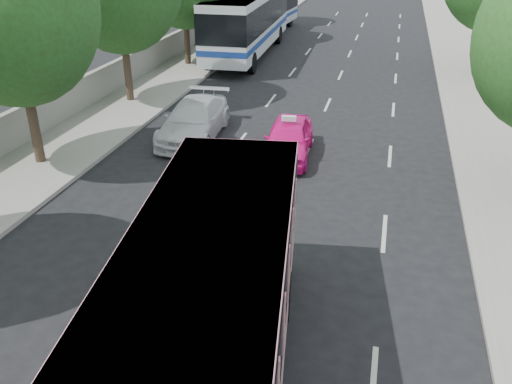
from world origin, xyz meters
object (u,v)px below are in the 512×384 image
(pink_bus, at_px, (198,336))
(pink_taxi, at_px, (288,139))
(tour_coach_front, at_px, (248,17))
(white_pickup, at_px, (194,120))
(tour_coach_rear, at_px, (267,8))

(pink_bus, relative_size, pink_taxi, 2.62)
(pink_bus, relative_size, tour_coach_front, 0.81)
(pink_bus, xyz_separation_m, white_pickup, (-5.17, 13.88, -1.40))
(white_pickup, xyz_separation_m, tour_coach_rear, (-2.43, 23.99, 1.18))
(pink_taxi, bearing_deg, tour_coach_rear, 100.67)
(white_pickup, bearing_deg, pink_bus, -72.75)
(pink_taxi, height_order, white_pickup, white_pickup)
(tour_coach_front, bearing_deg, pink_taxi, -72.23)
(white_pickup, relative_size, tour_coach_front, 0.38)
(pink_bus, bearing_deg, white_pickup, 102.44)
(pink_bus, bearing_deg, pink_taxi, 86.31)
(white_pickup, height_order, tour_coach_front, tour_coach_front)
(pink_taxi, distance_m, white_pickup, 4.35)
(tour_coach_front, bearing_deg, pink_bus, -78.65)
(pink_bus, xyz_separation_m, pink_taxi, (-0.96, 12.80, -1.44))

